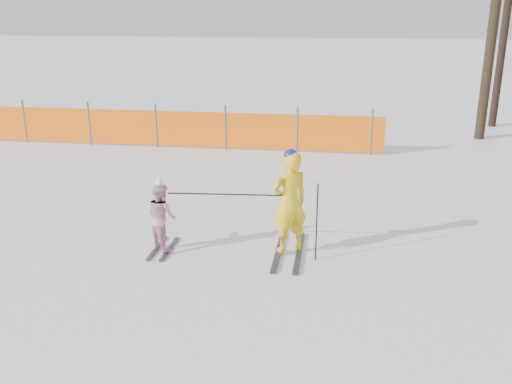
{
  "coord_description": "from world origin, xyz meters",
  "views": [
    {
      "loc": [
        1.27,
        -8.25,
        3.95
      ],
      "look_at": [
        0.0,
        0.5,
        1.0
      ],
      "focal_mm": 40.0,
      "sensor_mm": 36.0,
      "label": 1
    }
  ],
  "objects": [
    {
      "name": "safety_fence",
      "position": [
        -4.66,
        7.1,
        0.56
      ],
      "size": [
        14.39,
        0.06,
        1.25
      ],
      "color": "#595960",
      "rests_on": "ground"
    },
    {
      "name": "ground",
      "position": [
        0.0,
        0.0,
        0.0
      ],
      "size": [
        120.0,
        120.0,
        0.0
      ],
      "primitive_type": "plane",
      "color": "white",
      "rests_on": "ground"
    },
    {
      "name": "child",
      "position": [
        -1.54,
        0.22,
        0.61
      ],
      "size": [
        0.7,
        0.97,
        1.33
      ],
      "color": "black",
      "rests_on": "ground"
    },
    {
      "name": "tree_trunks",
      "position": [
        5.84,
        10.21,
        3.01
      ],
      "size": [
        1.11,
        2.25,
        6.69
      ],
      "color": "black",
      "rests_on": "ground"
    },
    {
      "name": "ski_poles",
      "position": [
        0.13,
        0.26,
        0.86
      ],
      "size": [
        2.44,
        0.21,
        1.29
      ],
      "color": "black",
      "rests_on": "ground"
    },
    {
      "name": "adult",
      "position": [
        0.57,
        0.39,
        0.88
      ],
      "size": [
        0.74,
        1.64,
        1.78
      ],
      "color": "black",
      "rests_on": "ground"
    }
  ]
}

